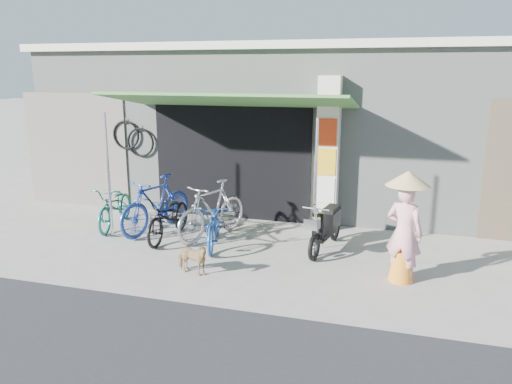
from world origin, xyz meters
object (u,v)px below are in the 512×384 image
(bike_black, at_px, (169,216))
(bike_navy, at_px, (214,224))
(bike_teal, at_px, (115,206))
(bike_silver, at_px, (212,210))
(moped, at_px, (326,227))
(bike_blue, at_px, (156,204))
(street_dog, at_px, (192,259))
(nun, at_px, (405,227))

(bike_black, xyz_separation_m, bike_navy, (0.96, -0.13, -0.02))
(bike_teal, distance_m, bike_silver, 2.12)
(bike_black, bearing_deg, bike_teal, 164.57)
(moped, bearing_deg, bike_blue, -171.16)
(bike_navy, distance_m, moped, 1.99)
(street_dog, distance_m, moped, 2.50)
(bike_black, distance_m, nun, 4.30)
(bike_blue, distance_m, nun, 4.77)
(bike_black, height_order, street_dog, bike_black)
(street_dog, bearing_deg, nun, -66.23)
(bike_teal, height_order, bike_black, bike_black)
(bike_teal, xyz_separation_m, bike_blue, (0.93, -0.05, 0.12))
(bike_black, xyz_separation_m, moped, (2.91, 0.25, -0.03))
(bike_teal, height_order, bike_navy, bike_teal)
(bike_navy, relative_size, street_dog, 2.59)
(bike_navy, bearing_deg, moped, -3.83)
(bike_navy, bearing_deg, nun, -26.20)
(bike_navy, height_order, street_dog, bike_navy)
(bike_teal, bearing_deg, moped, -12.22)
(bike_blue, height_order, moped, bike_blue)
(bike_teal, height_order, moped, moped)
(bike_black, xyz_separation_m, street_dog, (1.08, -1.45, -0.18))
(bike_black, distance_m, moped, 2.92)
(bike_silver, distance_m, street_dog, 1.80)
(street_dog, bearing_deg, bike_navy, 17.20)
(bike_teal, height_order, bike_blue, bike_blue)
(street_dog, xyz_separation_m, nun, (3.13, 0.67, 0.58))
(bike_blue, relative_size, bike_black, 1.10)
(bike_blue, bearing_deg, bike_teal, -164.69)
(bike_silver, distance_m, nun, 3.63)
(nun, bearing_deg, bike_silver, 3.75)
(bike_teal, xyz_separation_m, moped, (4.27, -0.11, -0.02))
(bike_navy, relative_size, nun, 0.94)
(bike_teal, relative_size, nun, 0.98)
(bike_blue, bearing_deg, bike_navy, 0.18)
(bike_blue, distance_m, bike_black, 0.54)
(moped, relative_size, nun, 0.94)
(moped, bearing_deg, bike_teal, -171.52)
(bike_blue, bearing_deg, bike_black, -18.35)
(bike_blue, height_order, nun, nun)
(bike_teal, distance_m, bike_blue, 0.94)
(bike_teal, distance_m, nun, 5.70)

